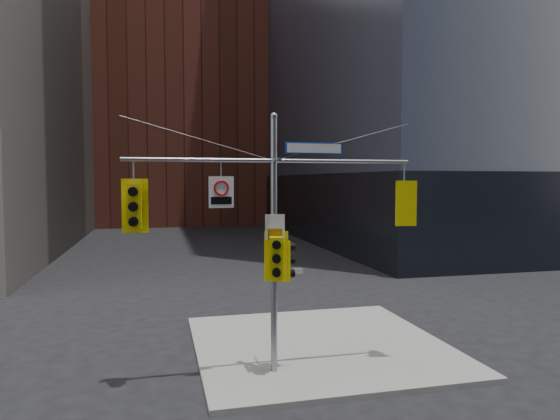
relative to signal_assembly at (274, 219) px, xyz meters
name	(u,v)px	position (x,y,z in m)	size (l,w,h in m)	color
ground	(293,408)	(0.00, -1.99, -4.42)	(160.00, 160.00, 0.00)	black
sidewalk_corner	(320,345)	(2.00, 2.01, -4.34)	(8.00, 8.00, 0.15)	gray
podium_ne	(480,205)	(28.00, 30.01, -1.42)	(36.40, 36.40, 6.00)	black
brick_midrise	(180,117)	(0.00, 56.01, 9.58)	(26.00, 20.00, 28.00)	brown
signal_assembly	(274,219)	(0.00, 0.00, 0.00)	(8.00, 0.80, 7.30)	gray
traffic_light_west_arm	(134,206)	(-3.68, 0.01, 0.38)	(0.67, 0.55, 1.41)	yellow
traffic_light_east_arm	(404,203)	(3.90, 0.00, 0.38)	(0.62, 0.53, 1.31)	yellow
traffic_light_pole_side	(285,261)	(0.33, 0.01, -1.18)	(0.46, 0.39, 1.12)	yellow
traffic_light_pole_front	(276,257)	(0.00, -0.27, -1.03)	(0.65, 0.59, 1.38)	yellow
street_sign_blade	(314,148)	(1.15, 0.00, 1.93)	(1.68, 0.11, 0.33)	#113C9F
regulatory_sign_arm	(221,191)	(-1.44, -0.02, 0.76)	(0.67, 0.12, 0.84)	silver
regulatory_sign_pole	(275,228)	(0.00, -0.11, -0.25)	(0.54, 0.10, 0.70)	silver
street_blade_ew	(290,271)	(0.45, 0.01, -1.48)	(0.77, 0.03, 0.15)	silver
street_blade_ns	(270,271)	(0.00, 0.46, -1.53)	(0.04, 0.77, 0.15)	#145926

